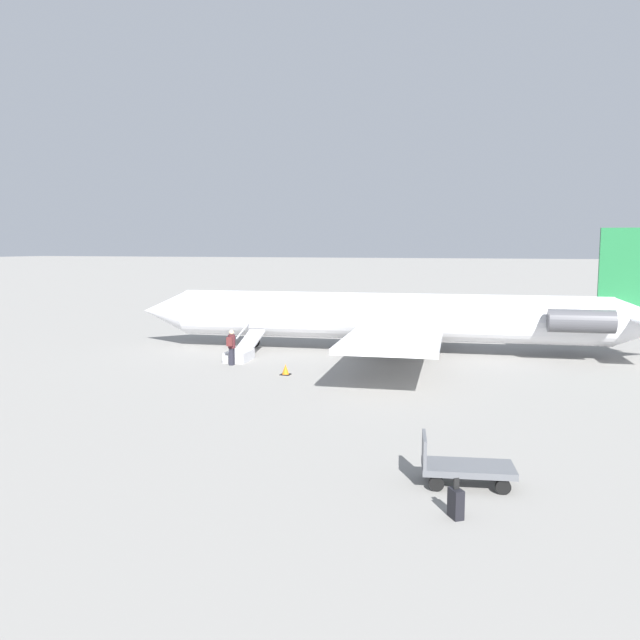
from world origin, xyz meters
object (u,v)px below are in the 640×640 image
(boarding_stairs, at_px, (242,352))
(suitcase, at_px, (456,503))
(luggage_cart, at_px, (463,467))
(airplane_main, at_px, (402,316))
(passenger, at_px, (231,345))

(boarding_stairs, relative_size, suitcase, 4.66)
(luggage_cart, distance_m, suitcase, 1.93)
(airplane_main, relative_size, luggage_cart, 12.40)
(luggage_cart, bearing_deg, airplane_main, -85.70)
(airplane_main, distance_m, passenger, 9.60)
(passenger, distance_m, suitcase, 18.82)
(boarding_stairs, xyz_separation_m, suitcase, (-12.72, 15.72, -0.04))
(suitcase, bearing_deg, boarding_stairs, -51.02)
(boarding_stairs, bearing_deg, luggage_cart, -144.02)
(passenger, xyz_separation_m, suitcase, (-12.46, 14.08, -0.67))
(airplane_main, xyz_separation_m, passenger, (7.15, 6.33, -1.01))
(airplane_main, xyz_separation_m, suitcase, (-5.32, 20.41, -1.68))
(airplane_main, height_order, luggage_cart, airplane_main)
(boarding_stairs, distance_m, passenger, 1.78)
(boarding_stairs, xyz_separation_m, passenger, (-0.26, 1.64, 0.63))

